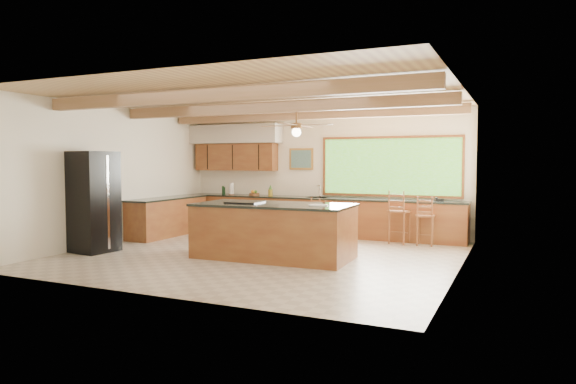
% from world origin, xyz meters
% --- Properties ---
extents(ground, '(7.20, 7.20, 0.00)m').
position_xyz_m(ground, '(0.00, 0.00, 0.00)').
color(ground, beige).
rests_on(ground, ground).
extents(room_shell, '(7.27, 6.54, 3.02)m').
position_xyz_m(room_shell, '(-0.17, 0.65, 2.21)').
color(room_shell, white).
rests_on(room_shell, ground).
extents(counter_run, '(7.12, 3.10, 1.22)m').
position_xyz_m(counter_run, '(-0.82, 2.52, 0.46)').
color(counter_run, brown).
rests_on(counter_run, ground).
extents(island, '(2.95, 1.46, 1.03)m').
position_xyz_m(island, '(0.33, -0.18, 0.51)').
color(island, brown).
rests_on(island, ground).
extents(refrigerator, '(0.85, 0.83, 1.99)m').
position_xyz_m(refrigerator, '(-3.22, -1.05, 1.00)').
color(refrigerator, black).
rests_on(refrigerator, ground).
extents(bar_stool_a, '(0.42, 0.42, 0.96)m').
position_xyz_m(bar_stool_a, '(0.91, 1.55, 0.57)').
color(bar_stool_a, brown).
rests_on(bar_stool_a, ground).
extents(bar_stool_b, '(0.45, 0.45, 0.95)m').
position_xyz_m(bar_stool_b, '(0.25, 2.40, 0.56)').
color(bar_stool_b, brown).
rests_on(bar_stool_b, ground).
extents(bar_stool_c, '(0.48, 0.48, 1.17)m').
position_xyz_m(bar_stool_c, '(2.10, 2.39, 0.69)').
color(bar_stool_c, brown).
rests_on(bar_stool_c, ground).
extents(bar_stool_d, '(0.40, 0.40, 1.06)m').
position_xyz_m(bar_stool_d, '(2.66, 2.37, 0.63)').
color(bar_stool_d, brown).
rests_on(bar_stool_d, ground).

